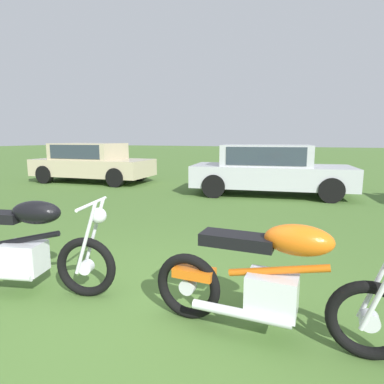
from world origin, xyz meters
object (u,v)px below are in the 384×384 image
at_px(motorcycle_orange, 273,281).
at_px(car_beige, 91,160).
at_px(motorcycle_black, 24,247).
at_px(car_silver, 268,167).

xyz_separation_m(motorcycle_orange, car_beige, (-7.75, 7.07, 0.31)).
distance_m(motorcycle_orange, car_beige, 10.50).
xyz_separation_m(motorcycle_black, motorcycle_orange, (2.53, 0.21, -0.01)).
bearing_deg(car_silver, car_beige, 168.45).
distance_m(motorcycle_black, car_silver, 7.15).
bearing_deg(motorcycle_black, car_beige, 110.68).
distance_m(car_beige, car_silver, 6.53).
relative_size(motorcycle_orange, car_beige, 0.46).
distance_m(motorcycle_black, car_beige, 8.97).
distance_m(motorcycle_black, motorcycle_orange, 2.54).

